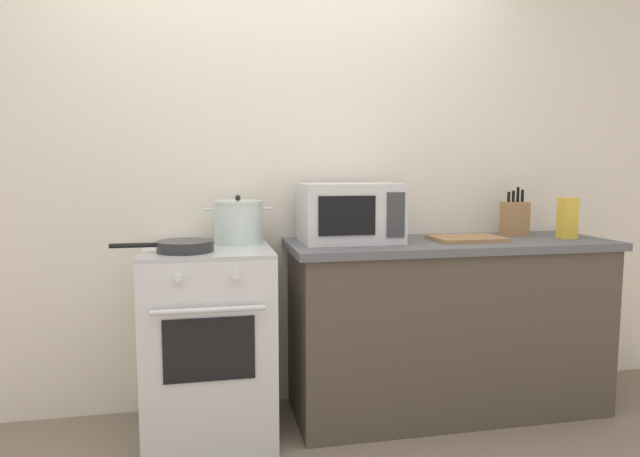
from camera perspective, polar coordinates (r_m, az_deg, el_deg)
The scene contains 10 objects.
back_wall at distance 3.10m, azimuth 0.44°, elevation 5.36°, with size 4.40×0.10×2.50m, color silver.
lower_cabinet_right at distance 3.08m, azimuth 13.01°, elevation -10.09°, with size 1.64×0.56×0.88m, color #4C4238.
countertop_right at distance 2.99m, azimuth 13.22°, elevation -1.57°, with size 1.70×0.60×0.04m, color #59595E.
stove at distance 2.79m, azimuth -11.34°, elevation -11.35°, with size 0.60×0.64×0.92m.
stock_pot at distance 2.82m, azimuth -8.42°, elevation 0.70°, with size 0.33×0.25×0.24m.
frying_pan at distance 2.58m, azimuth -13.83°, elevation -1.78°, with size 0.45×0.25×0.05m.
microwave at distance 2.84m, azimuth 3.06°, elevation 1.64°, with size 0.50×0.37×0.30m.
cutting_board at distance 3.00m, azimuth 14.86°, elevation -1.00°, with size 0.36×0.26×0.02m, color #997047.
knife_block at distance 3.29m, azimuth 19.40°, elevation 1.01°, with size 0.13×0.10×0.27m.
pasta_box at distance 3.26m, azimuth 24.11°, elevation 0.99°, with size 0.08×0.08×0.22m, color gold.
Camera 1 is at (-0.35, -2.06, 1.29)m, focal length 31.10 mm.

